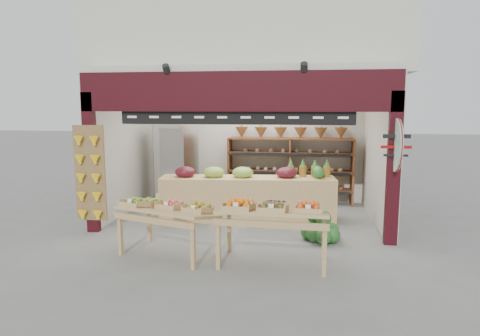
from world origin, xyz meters
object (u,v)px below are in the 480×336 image
(cardboard_stack, at_px, (179,198))
(mid_counter, at_px, (247,197))
(display_table_left, at_px, (166,209))
(watermelon_pile, at_px, (320,229))
(refrigerator, at_px, (177,164))
(display_table_right, at_px, (269,210))
(back_shelving, at_px, (290,155))

(cardboard_stack, bearing_deg, mid_counter, -20.84)
(cardboard_stack, xyz_separation_m, display_table_left, (0.63, -2.89, 0.47))
(watermelon_pile, bearing_deg, display_table_left, -157.86)
(refrigerator, xyz_separation_m, display_table_right, (2.53, -3.62, -0.18))
(back_shelving, xyz_separation_m, cardboard_stack, (-2.53, -1.08, -0.93))
(mid_counter, distance_m, watermelon_pile, 1.95)
(refrigerator, xyz_separation_m, watermelon_pile, (3.37, -2.42, -0.80))
(refrigerator, bearing_deg, back_shelving, 27.74)
(back_shelving, height_order, cardboard_stack, back_shelving)
(back_shelving, bearing_deg, watermelon_pile, -77.83)
(back_shelving, bearing_deg, refrigerator, -169.04)
(display_table_right, height_order, watermelon_pile, display_table_right)
(cardboard_stack, relative_size, watermelon_pile, 1.45)
(cardboard_stack, distance_m, mid_counter, 1.81)
(mid_counter, xyz_separation_m, display_table_right, (0.65, -2.43, 0.32))
(back_shelving, height_order, watermelon_pile, back_shelving)
(back_shelving, distance_m, cardboard_stack, 2.90)
(cardboard_stack, xyz_separation_m, display_table_right, (2.33, -3.07, 0.55))
(display_table_right, relative_size, watermelon_pile, 2.36)
(cardboard_stack, distance_m, display_table_right, 3.89)
(mid_counter, height_order, display_table_right, mid_counter)
(back_shelving, height_order, display_table_right, back_shelving)
(display_table_right, bearing_deg, watermelon_pile, 55.41)
(display_table_left, bearing_deg, display_table_right, -5.89)
(display_table_right, bearing_deg, display_table_left, 174.11)
(back_shelving, xyz_separation_m, display_table_left, (-1.90, -3.98, -0.46))
(refrigerator, relative_size, display_table_right, 1.19)
(refrigerator, relative_size, watermelon_pile, 2.80)
(cardboard_stack, height_order, watermelon_pile, cardboard_stack)
(cardboard_stack, bearing_deg, display_table_right, -52.78)
(display_table_left, bearing_deg, watermelon_pile, 22.14)
(cardboard_stack, distance_m, watermelon_pile, 3.67)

